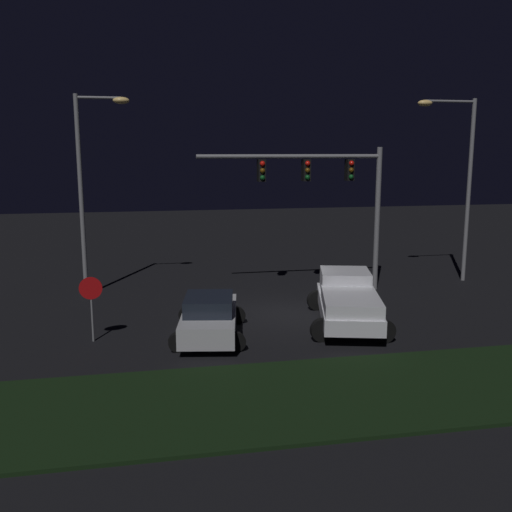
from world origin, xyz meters
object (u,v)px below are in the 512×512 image
at_px(street_lamp_left, 90,173).
at_px(car_sedan, 209,316).
at_px(street_lamp_right, 459,169).
at_px(pickup_truck, 347,297).
at_px(traffic_signal_gantry, 327,184).
at_px(stop_sign, 91,297).

bearing_deg(street_lamp_left, car_sedan, -58.05).
xyz_separation_m(street_lamp_left, street_lamp_right, (17.10, -0.58, 0.09)).
bearing_deg(street_lamp_left, pickup_truck, -33.55).
relative_size(car_sedan, traffic_signal_gantry, 0.56).
relative_size(traffic_signal_gantry, stop_sign, 3.73).
relative_size(pickup_truck, street_lamp_right, 0.65).
relative_size(car_sedan, street_lamp_left, 0.53).
xyz_separation_m(car_sedan, street_lamp_left, (-4.32, 6.92, 4.66)).
xyz_separation_m(car_sedan, street_lamp_right, (12.78, 6.35, 4.75)).
xyz_separation_m(street_lamp_right, stop_sign, (-16.69, -6.04, -3.93)).
bearing_deg(traffic_signal_gantry, car_sedan, -137.11).
height_order(traffic_signal_gantry, street_lamp_left, street_lamp_left).
bearing_deg(stop_sign, street_lamp_left, 93.53).
height_order(street_lamp_left, stop_sign, street_lamp_left).
bearing_deg(stop_sign, car_sedan, -4.52).
height_order(car_sedan, traffic_signal_gantry, traffic_signal_gantry).
bearing_deg(stop_sign, traffic_signal_gantry, 27.80).
relative_size(car_sedan, stop_sign, 2.08).
bearing_deg(street_lamp_left, street_lamp_right, -1.93).
height_order(pickup_truck, traffic_signal_gantry, traffic_signal_gantry).
bearing_deg(street_lamp_right, pickup_truck, -142.90).
distance_m(traffic_signal_gantry, stop_sign, 11.58).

